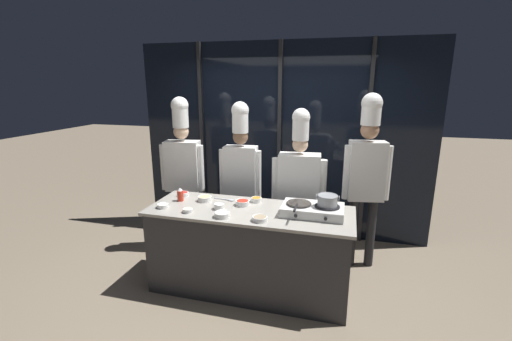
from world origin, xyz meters
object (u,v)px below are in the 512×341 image
at_px(prep_bowl_carrots, 256,199).
at_px(stock_pot, 328,200).
at_px(serving_spoon_slotted, 228,200).
at_px(chef_sous, 241,168).
at_px(squeeze_bottle_chili, 180,195).
at_px(prep_bowl_mushrooms, 260,218).
at_px(prep_bowl_chili_flakes, 243,202).
at_px(prep_bowl_bell_pepper, 183,194).
at_px(portable_stove, 313,210).
at_px(prep_bowl_rice, 219,206).
at_px(frying_pan, 299,202).
at_px(chef_pastry, 367,167).
at_px(chef_head, 183,164).
at_px(prep_bowl_bean_sprouts, 222,214).
at_px(prep_bowl_ginger, 205,198).
at_px(prep_bowl_noodles, 188,210).
at_px(prep_bowl_garlic, 163,205).
at_px(chef_line, 299,181).

bearing_deg(prep_bowl_carrots, stock_pot, -15.11).
distance_m(serving_spoon_slotted, chef_sous, 0.60).
relative_size(squeeze_bottle_chili, prep_bowl_mushrooms, 1.02).
bearing_deg(prep_bowl_carrots, prep_bowl_chili_flakes, -130.14).
xyz_separation_m(stock_pot, prep_bowl_bell_pepper, (-1.62, 0.18, -0.13)).
bearing_deg(prep_bowl_mushrooms, portable_stove, 31.95).
xyz_separation_m(squeeze_bottle_chili, prep_bowl_rice, (0.50, -0.13, -0.04)).
xyz_separation_m(prep_bowl_carrots, serving_spoon_slotted, (-0.31, -0.03, -0.02)).
distance_m(frying_pan, prep_bowl_bell_pepper, 1.36).
bearing_deg(frying_pan, stock_pot, 1.06).
bearing_deg(chef_pastry, chef_head, -7.91).
xyz_separation_m(portable_stove, prep_bowl_carrots, (-0.63, 0.21, -0.02)).
distance_m(squeeze_bottle_chili, prep_bowl_bell_pepper, 0.17).
relative_size(stock_pot, prep_bowl_mushrooms, 1.50).
bearing_deg(chef_sous, prep_bowl_carrots, 119.47).
bearing_deg(prep_bowl_bean_sprouts, prep_bowl_chili_flakes, 75.56).
bearing_deg(serving_spoon_slotted, prep_bowl_bell_pepper, 179.14).
relative_size(prep_bowl_ginger, chef_sous, 0.08).
bearing_deg(chef_head, squeeze_bottle_chili, 105.83).
bearing_deg(prep_bowl_noodles, prep_bowl_rice, 31.45).
bearing_deg(stock_pot, prep_bowl_bean_sprouts, -163.36).
distance_m(frying_pan, stock_pot, 0.28).
relative_size(frying_pan, serving_spoon_slotted, 1.72).
bearing_deg(chef_sous, portable_stove, 139.35).
xyz_separation_m(frying_pan, squeeze_bottle_chili, (-1.30, 0.03, -0.05)).
bearing_deg(prep_bowl_bean_sprouts, serving_spoon_slotted, 102.73).
distance_m(prep_bowl_rice, serving_spoon_slotted, 0.28).
relative_size(prep_bowl_garlic, prep_bowl_bell_pepper, 1.02).
height_order(prep_bowl_noodles, serving_spoon_slotted, prep_bowl_noodles).
relative_size(squeeze_bottle_chili, prep_bowl_bean_sprouts, 0.99).
bearing_deg(serving_spoon_slotted, prep_bowl_rice, -89.81).
bearing_deg(prep_bowl_noodles, squeeze_bottle_chili, 128.08).
bearing_deg(chef_head, prep_bowl_rice, 127.04).
distance_m(prep_bowl_bean_sprouts, chef_sous, 1.05).
xyz_separation_m(frying_pan, chef_pastry, (0.65, 0.78, 0.21)).
xyz_separation_m(prep_bowl_ginger, chef_sous, (0.21, 0.64, 0.19)).
xyz_separation_m(prep_bowl_noodles, chef_head, (-0.52, 0.96, 0.22)).
relative_size(portable_stove, chef_head, 0.30).
bearing_deg(prep_bowl_mushrooms, chef_sous, 116.52).
xyz_separation_m(prep_bowl_bell_pepper, chef_sous, (0.51, 0.55, 0.20)).
bearing_deg(chef_line, squeeze_bottle_chili, 23.04).
relative_size(portable_stove, serving_spoon_slotted, 2.40).
distance_m(prep_bowl_chili_flakes, chef_line, 0.79).
xyz_separation_m(stock_pot, chef_line, (-0.37, 0.66, -0.02)).
relative_size(prep_bowl_garlic, prep_bowl_noodles, 1.26).
height_order(prep_bowl_mushrooms, prep_bowl_ginger, prep_bowl_ginger).
height_order(prep_bowl_garlic, prep_bowl_noodles, prep_bowl_garlic).
height_order(prep_bowl_carrots, chef_line, chef_line).
bearing_deg(chef_sous, prep_bowl_garlic, 56.02).
bearing_deg(prep_bowl_carrots, prep_bowl_bell_pepper, -178.40).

